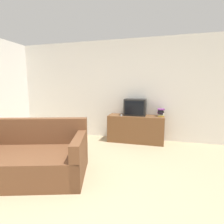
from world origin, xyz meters
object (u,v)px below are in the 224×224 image
at_px(book_stack, 161,113).
at_px(couch, 27,158).
at_px(television, 135,107).
at_px(tv_stand, 136,129).
at_px(remote_on_stand, 121,115).

bearing_deg(book_stack, couch, -132.50).
height_order(television, couch, television).
relative_size(tv_stand, remote_on_stand, 9.10).
height_order(television, remote_on_stand, television).
bearing_deg(couch, book_stack, 30.20).
height_order(couch, remote_on_stand, couch).
bearing_deg(remote_on_stand, couch, -118.19).
bearing_deg(couch, television, 40.32).
xyz_separation_m(couch, remote_on_stand, (1.08, 2.01, 0.41)).
distance_m(television, couch, 2.68).
xyz_separation_m(television, remote_on_stand, (-0.32, -0.19, -0.19)).
height_order(tv_stand, book_stack, book_stack).
distance_m(tv_stand, book_stack, 0.73).
xyz_separation_m(book_stack, remote_on_stand, (-0.94, -0.19, -0.08)).
relative_size(television, couch, 0.26).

